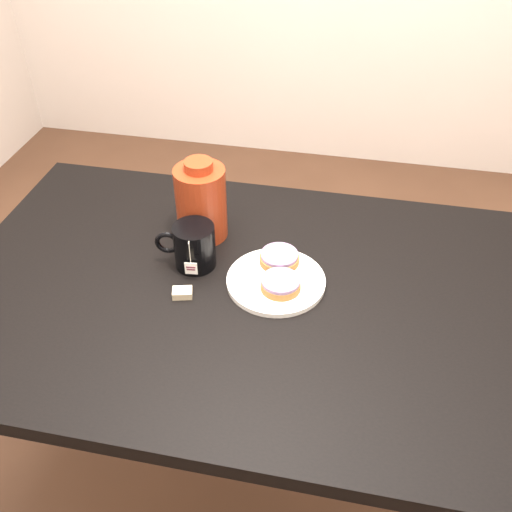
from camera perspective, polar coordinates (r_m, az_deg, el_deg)
name	(u,v)px	position (r m, az deg, el deg)	size (l,w,h in m)	color
ground_plane	(247,461)	(1.93, -0.86, -19.84)	(4.00, 4.00, 0.00)	brown
table	(245,313)	(1.40, -1.12, -5.76)	(1.40, 0.90, 0.75)	black
plate	(276,280)	(1.35, 2.01, -2.44)	(0.23, 0.23, 0.02)	white
bagel_back	(279,258)	(1.38, 2.34, -0.19)	(0.12, 0.12, 0.03)	brown
bagel_front	(281,284)	(1.31, 2.47, -2.79)	(0.13, 0.13, 0.03)	brown
mug	(194,246)	(1.38, -6.27, 1.03)	(0.15, 0.11, 0.11)	black
teabag_pouch	(182,293)	(1.32, -7.38, -3.68)	(0.04, 0.03, 0.02)	#C6B793
bagel_package	(201,202)	(1.45, -5.51, 5.41)	(0.14, 0.14, 0.22)	#611A0C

